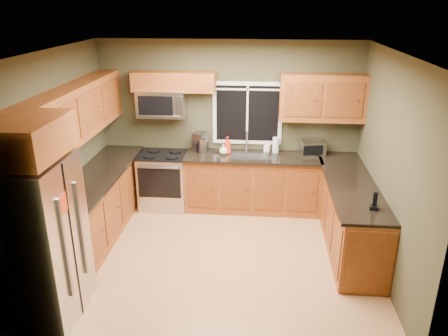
% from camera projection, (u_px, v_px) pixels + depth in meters
% --- Properties ---
extents(floor, '(4.20, 4.20, 0.00)m').
position_uv_depth(floor, '(218.00, 256.00, 5.95)').
color(floor, tan).
rests_on(floor, ground).
extents(ceiling, '(4.20, 4.20, 0.00)m').
position_uv_depth(ceiling, '(217.00, 52.00, 4.97)').
color(ceiling, white).
rests_on(ceiling, back_wall).
extents(back_wall, '(4.20, 0.00, 4.20)m').
position_uv_depth(back_wall, '(229.00, 125.00, 7.13)').
color(back_wall, '#3F3D27').
rests_on(back_wall, ground).
extents(front_wall, '(4.20, 0.00, 4.20)m').
position_uv_depth(front_wall, '(196.00, 235.00, 3.79)').
color(front_wall, '#3F3D27').
rests_on(front_wall, ground).
extents(left_wall, '(0.00, 3.60, 3.60)m').
position_uv_depth(left_wall, '(56.00, 158.00, 5.63)').
color(left_wall, '#3F3D27').
rests_on(left_wall, ground).
extents(right_wall, '(0.00, 3.60, 3.60)m').
position_uv_depth(right_wall, '(390.00, 168.00, 5.29)').
color(right_wall, '#3F3D27').
rests_on(right_wall, ground).
extents(window, '(1.12, 0.03, 1.02)m').
position_uv_depth(window, '(247.00, 113.00, 7.02)').
color(window, white).
rests_on(window, back_wall).
extents(base_cabinets_left, '(0.60, 2.65, 0.90)m').
position_uv_depth(base_cabinets_left, '(99.00, 206.00, 6.38)').
color(base_cabinets_left, brown).
rests_on(base_cabinets_left, ground).
extents(countertop_left, '(0.65, 2.65, 0.04)m').
position_uv_depth(countertop_left, '(97.00, 176.00, 6.20)').
color(countertop_left, black).
rests_on(countertop_left, base_cabinets_left).
extents(base_cabinets_back, '(2.17, 0.60, 0.90)m').
position_uv_depth(base_cabinets_back, '(252.00, 183.00, 7.14)').
color(base_cabinets_back, brown).
rests_on(base_cabinets_back, ground).
extents(countertop_back, '(2.17, 0.65, 0.04)m').
position_uv_depth(countertop_back, '(253.00, 157.00, 6.95)').
color(countertop_back, black).
rests_on(countertop_back, base_cabinets_back).
extents(base_cabinets_peninsula, '(0.60, 2.52, 0.90)m').
position_uv_depth(base_cabinets_peninsula, '(349.00, 213.00, 6.14)').
color(base_cabinets_peninsula, brown).
rests_on(base_cabinets_peninsula, ground).
extents(countertop_peninsula, '(0.65, 2.50, 0.04)m').
position_uv_depth(countertop_peninsula, '(350.00, 182.00, 5.98)').
color(countertop_peninsula, black).
rests_on(countertop_peninsula, base_cabinets_peninsula).
extents(upper_cabinets_left, '(0.33, 2.65, 0.72)m').
position_uv_depth(upper_cabinets_left, '(78.00, 111.00, 5.88)').
color(upper_cabinets_left, brown).
rests_on(upper_cabinets_left, left_wall).
extents(upper_cabinets_back_left, '(1.30, 0.33, 0.30)m').
position_uv_depth(upper_cabinets_back_left, '(174.00, 82.00, 6.79)').
color(upper_cabinets_back_left, brown).
rests_on(upper_cabinets_back_left, back_wall).
extents(upper_cabinets_back_right, '(1.30, 0.33, 0.72)m').
position_uv_depth(upper_cabinets_back_right, '(322.00, 98.00, 6.68)').
color(upper_cabinets_back_right, brown).
rests_on(upper_cabinets_back_right, back_wall).
extents(upper_cabinet_over_fridge, '(0.72, 0.90, 0.38)m').
position_uv_depth(upper_cabinet_over_fridge, '(22.00, 138.00, 4.15)').
color(upper_cabinet_over_fridge, brown).
rests_on(upper_cabinet_over_fridge, left_wall).
extents(refrigerator, '(0.74, 0.90, 1.80)m').
position_uv_depth(refrigerator, '(40.00, 241.00, 4.56)').
color(refrigerator, '#B7B7BC').
rests_on(refrigerator, ground).
extents(range, '(0.76, 0.69, 0.94)m').
position_uv_depth(range, '(164.00, 180.00, 7.23)').
color(range, '#B7B7BC').
rests_on(range, ground).
extents(microwave, '(0.76, 0.41, 0.42)m').
position_uv_depth(microwave, '(162.00, 103.00, 6.90)').
color(microwave, '#B7B7BC').
rests_on(microwave, back_wall).
extents(sink, '(0.60, 0.42, 0.36)m').
position_uv_depth(sink, '(246.00, 154.00, 6.97)').
color(sink, slate).
rests_on(sink, countertop_back).
extents(toaster_oven, '(0.42, 0.36, 0.23)m').
position_uv_depth(toaster_oven, '(312.00, 148.00, 6.96)').
color(toaster_oven, '#B7B7BC').
rests_on(toaster_oven, countertop_back).
extents(coffee_maker, '(0.25, 0.29, 0.31)m').
position_uv_depth(coffee_maker, '(200.00, 142.00, 7.12)').
color(coffee_maker, slate).
rests_on(coffee_maker, countertop_back).
extents(kettle, '(0.16, 0.16, 0.28)m').
position_uv_depth(kettle, '(202.00, 145.00, 7.05)').
color(kettle, '#B7B7BC').
rests_on(kettle, countertop_back).
extents(paper_towel_roll, '(0.12, 0.12, 0.27)m').
position_uv_depth(paper_towel_roll, '(276.00, 145.00, 7.06)').
color(paper_towel_roll, white).
rests_on(paper_towel_roll, countertop_back).
extents(soap_bottle_a, '(0.14, 0.14, 0.28)m').
position_uv_depth(soap_bottle_a, '(228.00, 145.00, 7.00)').
color(soap_bottle_a, red).
rests_on(soap_bottle_a, countertop_back).
extents(soap_bottle_b, '(0.11, 0.11, 0.18)m').
position_uv_depth(soap_bottle_b, '(267.00, 146.00, 7.10)').
color(soap_bottle_b, white).
rests_on(soap_bottle_b, countertop_back).
extents(soap_bottle_c, '(0.15, 0.15, 0.17)m').
position_uv_depth(soap_bottle_c, '(223.00, 149.00, 6.98)').
color(soap_bottle_c, white).
rests_on(soap_bottle_c, countertop_back).
extents(cordless_phone, '(0.12, 0.12, 0.22)m').
position_uv_depth(cordless_phone, '(374.00, 204.00, 5.15)').
color(cordless_phone, black).
rests_on(cordless_phone, countertop_peninsula).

